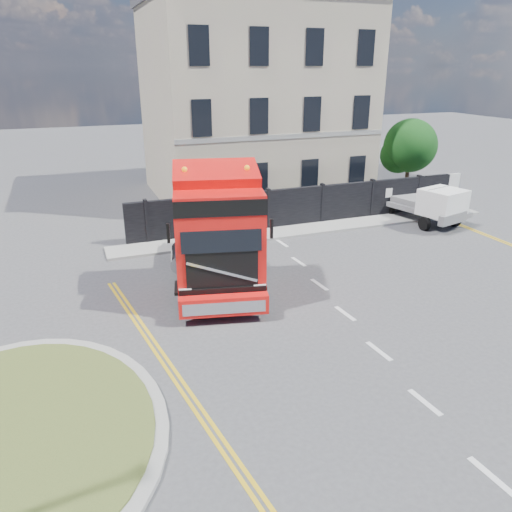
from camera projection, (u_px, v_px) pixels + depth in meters
name	position (u px, v px, depth m)	size (l,w,h in m)	color
ground	(258.00, 323.00, 15.97)	(120.00, 120.00, 0.00)	#424244
traffic_island	(12.00, 436.00, 10.99)	(6.80, 6.80, 0.17)	gray
hoarding_fence	(314.00, 205.00, 25.65)	(18.80, 0.25, 2.00)	black
georgian_building	(253.00, 100.00, 30.31)	(12.30, 10.30, 12.80)	#B8A692
tree	(407.00, 148.00, 30.23)	(3.20, 3.20, 4.80)	#382619
pavement_far	(311.00, 229.00, 25.02)	(20.00, 1.60, 0.12)	gray
truck	(217.00, 237.00, 17.63)	(4.44, 8.03, 4.55)	black
flatbed_pickup	(434.00, 205.00, 25.46)	(3.00, 5.14, 1.99)	slate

